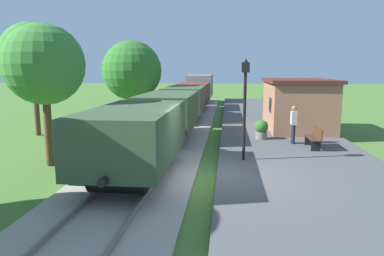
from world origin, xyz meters
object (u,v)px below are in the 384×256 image
potted_planter (262,129)px  lamp_post_near (245,91)px  bench_near_hut (314,137)px  tree_field_left (132,71)px  tree_trackside_far (33,55)px  person_waiting (294,123)px  tree_trackside_mid (44,65)px  station_hut (297,104)px  freight_train (186,100)px

potted_planter → lamp_post_near: bearing=-104.0°
bench_near_hut → tree_field_left: 14.85m
tree_trackside_far → person_waiting: bearing=-8.8°
person_waiting → tree_trackside_mid: 10.57m
potted_planter → person_waiting: bearing=-36.2°
bench_near_hut → tree_trackside_mid: bearing=-164.2°
tree_trackside_far → tree_field_left: size_ratio=1.07×
person_waiting → potted_planter: 1.69m
station_hut → potted_planter: bearing=-124.0°
bench_near_hut → freight_train: bearing=124.9°
potted_planter → tree_trackside_far: size_ratio=0.15×
potted_planter → tree_trackside_mid: tree_trackside_mid is taller
station_hut → tree_trackside_mid: bearing=-142.3°
freight_train → tree_trackside_far: bearing=-138.4°
bench_near_hut → tree_field_left: tree_field_left is taller
station_hut → lamp_post_near: size_ratio=1.57×
station_hut → tree_trackside_mid: size_ratio=1.12×
station_hut → potted_planter: (-2.25, -3.34, -0.93)m
lamp_post_near → tree_field_left: 14.46m
station_hut → tree_trackside_far: (-14.17, -2.26, 2.67)m
bench_near_hut → tree_trackside_mid: 11.09m
tree_trackside_mid → station_hut: bearing=37.7°
person_waiting → lamp_post_near: 4.27m
freight_train → potted_planter: (4.55, -7.62, -0.74)m
person_waiting → tree_trackside_mid: size_ratio=0.33×
station_hut → tree_field_left: 11.97m
tree_field_left → lamp_post_near: bearing=-58.7°
person_waiting → tree_trackside_far: (-13.24, 2.04, 3.14)m
person_waiting → freight_train: bearing=-57.0°
bench_near_hut → lamp_post_near: (-3.08, -2.30, 2.08)m
station_hut → potted_planter: size_ratio=6.33×
potted_planter → tree_field_left: bearing=136.1°
tree_trackside_far → freight_train: bearing=41.6°
potted_planter → tree_trackside_far: 12.51m
person_waiting → station_hut: bearing=-103.6°
person_waiting → tree_trackside_far: bearing=-10.1°
person_waiting → lamp_post_near: bearing=52.2°
potted_planter → lamp_post_near: 4.74m
station_hut → tree_field_left: bearing=155.7°
freight_train → potted_planter: freight_train is taller
tree_trackside_far → tree_field_left: tree_trackside_far is taller
lamp_post_near → tree_field_left: size_ratio=0.66×
station_hut → tree_trackside_far: 14.60m
station_hut → bench_near_hut: station_hut is taller
lamp_post_near → tree_trackside_far: tree_trackside_far is taller
potted_planter → tree_trackside_far: (-11.93, 1.08, 3.60)m
person_waiting → potted_planter: person_waiting is taller
freight_train → station_hut: station_hut is taller
bench_near_hut → tree_trackside_far: 14.72m
bench_near_hut → tree_trackside_far: tree_trackside_far is taller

